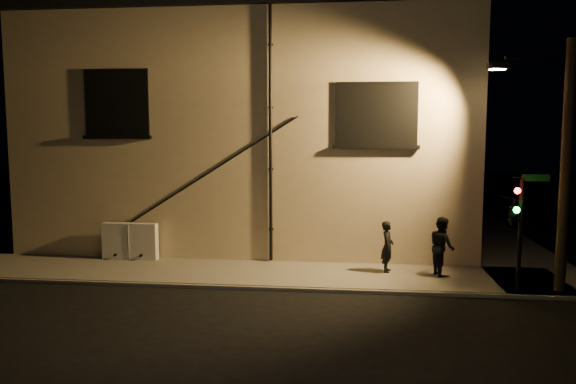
# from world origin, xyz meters

# --- Properties ---
(ground) EXTENTS (90.00, 90.00, 0.00)m
(ground) POSITION_xyz_m (0.00, 0.00, 0.00)
(ground) COLOR black
(sidewalk) EXTENTS (21.00, 16.00, 0.12)m
(sidewalk) POSITION_xyz_m (1.22, 4.39, 0.06)
(sidewalk) COLOR slate
(sidewalk) RESTS_ON ground
(building) EXTENTS (16.20, 12.23, 8.80)m
(building) POSITION_xyz_m (-3.00, 8.99, 4.40)
(building) COLOR beige
(building) RESTS_ON ground
(utility_cabinet) EXTENTS (1.88, 0.32, 1.24)m
(utility_cabinet) POSITION_xyz_m (-6.58, 2.70, 0.74)
(utility_cabinet) COLOR silver
(utility_cabinet) RESTS_ON sidewalk
(pedestrian_a) EXTENTS (0.47, 0.63, 1.58)m
(pedestrian_a) POSITION_xyz_m (1.96, 1.96, 0.91)
(pedestrian_a) COLOR black
(pedestrian_a) RESTS_ON sidewalk
(pedestrian_b) EXTENTS (0.87, 1.00, 1.78)m
(pedestrian_b) POSITION_xyz_m (3.56, 1.74, 1.01)
(pedestrian_b) COLOR black
(pedestrian_b) RESTS_ON sidewalk
(traffic_signal) EXTENTS (1.29, 1.87, 3.18)m
(traffic_signal) POSITION_xyz_m (5.18, 0.19, 2.25)
(traffic_signal) COLOR black
(traffic_signal) RESTS_ON sidewalk
(streetlamp_pole) EXTENTS (2.02, 1.38, 6.86)m
(streetlamp_pole) POSITION_xyz_m (6.41, 0.51, 3.67)
(streetlamp_pole) COLOR black
(streetlamp_pole) RESTS_ON ground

